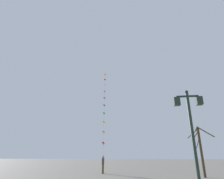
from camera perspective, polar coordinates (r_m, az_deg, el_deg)
ground_plane at (r=22.24m, az=6.70°, el=-23.90°), size 160.00×160.00×0.00m
twin_lantern_lamp_post at (r=9.51m, az=23.04°, el=-8.50°), size 1.32×0.28×4.72m
kite_train at (r=27.47m, az=-2.41°, el=-5.32°), size 1.78×9.71×16.00m
kite_flyer at (r=20.02m, az=-2.79°, el=-21.89°), size 0.30×0.62×1.71m
bare_tree at (r=18.09m, az=25.67°, el=-16.06°), size 1.95×1.83×4.13m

